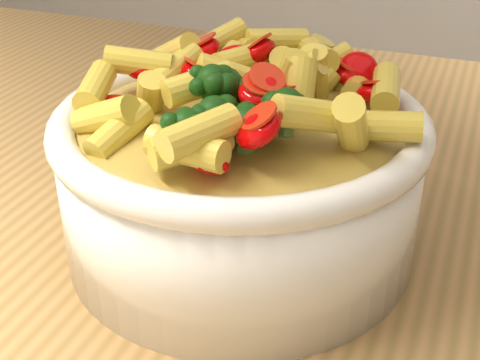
% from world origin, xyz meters
% --- Properties ---
extents(table, '(1.20, 0.80, 0.90)m').
position_xyz_m(table, '(0.00, 0.00, 0.80)').
color(table, '#B3824C').
rests_on(table, ground).
extents(serving_bowl, '(0.23, 0.23, 0.10)m').
position_xyz_m(serving_bowl, '(-0.04, -0.04, 0.95)').
color(serving_bowl, white).
rests_on(serving_bowl, table).
extents(pasta_salad, '(0.18, 0.18, 0.04)m').
position_xyz_m(pasta_salad, '(-0.04, -0.04, 1.01)').
color(pasta_salad, '#FFE350').
rests_on(pasta_salad, serving_bowl).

